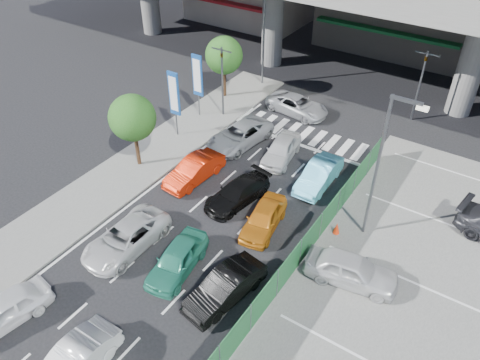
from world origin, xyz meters
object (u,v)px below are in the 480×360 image
Objects in this scene: tree_far at (224,55)px; sedan_white_front_mid at (281,150)px; van_white_back_left at (3,311)px; parked_sedan_white at (352,270)px; hatch_black_mid_right at (225,287)px; taxi_orange_right at (264,218)px; street_lamp_right at (383,159)px; sedan_black_mid at (237,193)px; wagon_silver_front_left at (240,135)px; tree_near at (132,118)px; street_lamp_left at (266,27)px; traffic_cone at (337,228)px; crossing_wagon_silver at (297,105)px; taxi_teal_mid at (177,259)px; traffic_light_left at (222,65)px; traffic_light_right at (424,69)px; taxi_orange_left at (194,170)px; sedan_white_mid_left at (126,238)px; kei_truck_front_right at (319,175)px; signboard_far at (197,77)px; signboard_near at (174,96)px.

sedan_white_front_mid is at bearing -32.49° from tree_far.
parked_sedan_white is (11.46, 10.19, 0.10)m from van_white_back_left.
hatch_black_mid_right reaches higher than taxi_orange_right.
van_white_back_left is (-10.91, -13.72, -4.08)m from street_lamp_right.
wagon_silver_front_left is (-3.18, 5.07, 0.07)m from sedan_black_mid.
tree_far is at bearing 94.36° from tree_near.
street_lamp_left is 1.67× the size of tree_near.
traffic_cone is at bearing 79.08° from hatch_black_mid_right.
tree_near is 13.25m from traffic_cone.
sedan_black_mid is at bearing -50.04° from wagon_silver_front_left.
crossing_wagon_silver is at bearing 27.20° from parked_sedan_white.
tree_far is 7.40m from wagon_silver_front_left.
wagon_silver_front_left is (-3.61, 10.86, 0.00)m from taxi_teal_mid.
taxi_teal_mid is at bearing -63.79° from wagon_silver_front_left.
street_lamp_right is 1.86× the size of parked_sedan_white.
crossing_wagon_silver is at bearing 127.10° from traffic_cone.
crossing_wagon_silver is (4.47, -2.71, -4.12)m from street_lamp_left.
traffic_light_left and traffic_light_right have the same top height.
tree_near is at bearing 115.33° from van_white_back_left.
traffic_cone is at bearing 7.02° from taxi_orange_left.
parked_sedan_white is at bearing -137.02° from crossing_wagon_silver.
street_lamp_left is 1.91× the size of hatch_black_mid_right.
taxi_orange_right is at bearing -40.00° from wagon_silver_front_left.
tree_near is 10.53m from tree_far.
taxi_orange_left is (-6.56, 6.21, 0.00)m from hatch_black_mid_right.
traffic_light_left reaches higher than tree_far.
traffic_light_right reaches higher than sedan_white_mid_left.
parked_sedan_white is (10.25, 4.12, 0.12)m from sedan_white_mid_left.
taxi_teal_mid is 5.81m from sedan_black_mid.
sedan_black_mid is at bearing 82.19° from van_white_back_left.
van_white_back_left is 6.19m from sedan_white_mid_left.
taxi_teal_mid is at bearing -106.35° from kei_truck_front_right.
traffic_light_right is at bearing 80.37° from sedan_black_mid.
traffic_light_left reaches higher than parked_sedan_white.
traffic_light_left is 1.11× the size of signboard_far.
signboard_near is (-14.37, 1.99, -1.71)m from street_lamp_right.
taxi_orange_right is (-3.06, -15.60, -3.27)m from traffic_light_right.
tree_far reaches higher than wagon_silver_front_left.
signboard_far is at bearing -148.57° from traffic_light_right.
sedan_white_mid_left reaches higher than taxi_orange_right.
crossing_wagon_silver is at bearing -31.19° from street_lamp_left.
street_lamp_right reaches higher than signboard_far.
taxi_teal_mid and kei_truck_front_right have the same top height.
parked_sedan_white is (15.52, -12.03, -2.59)m from tree_far.
kei_truck_front_right is 0.97× the size of parked_sedan_white.
street_lamp_right reaches higher than parked_sedan_white.
crossing_wagon_silver is 6.90× the size of traffic_cone.
sedan_white_front_mid is (-5.44, -9.50, -3.25)m from traffic_light_right.
signboard_far reaches higher than hatch_black_mid_right.
taxi_orange_left is (4.03, -3.28, -2.37)m from signboard_near.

